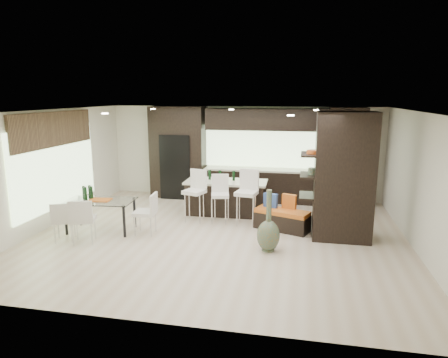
% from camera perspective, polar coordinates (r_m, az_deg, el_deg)
% --- Properties ---
extents(ground, '(8.00, 8.00, 0.00)m').
position_cam_1_polar(ground, '(8.83, -0.76, -8.12)').
color(ground, '#C6B198').
rests_on(ground, ground).
extents(back_wall, '(8.00, 0.02, 2.70)m').
position_cam_1_polar(back_wall, '(11.86, 2.73, 3.80)').
color(back_wall, silver).
rests_on(back_wall, ground).
extents(left_wall, '(0.02, 7.00, 2.70)m').
position_cam_1_polar(left_wall, '(10.07, -23.66, 1.34)').
color(left_wall, silver).
rests_on(left_wall, ground).
extents(right_wall, '(0.02, 7.00, 2.70)m').
position_cam_1_polar(right_wall, '(8.59, 26.31, -0.58)').
color(right_wall, silver).
rests_on(right_wall, ground).
extents(ceiling, '(8.00, 7.00, 0.02)m').
position_cam_1_polar(ceiling, '(8.30, -0.82, 9.67)').
color(ceiling, white).
rests_on(ceiling, ground).
extents(window_left, '(0.04, 3.20, 1.90)m').
position_cam_1_polar(window_left, '(10.21, -22.85, 1.54)').
color(window_left, '#B2D199').
rests_on(window_left, left_wall).
extents(window_back, '(3.40, 0.04, 1.20)m').
position_cam_1_polar(window_back, '(11.72, 5.62, 4.65)').
color(window_back, '#B2D199').
rests_on(window_back, back_wall).
extents(stone_accent, '(0.08, 3.00, 0.80)m').
position_cam_1_polar(stone_accent, '(10.08, -23.12, 6.57)').
color(stone_accent, brown).
rests_on(stone_accent, left_wall).
extents(ceiling_spots, '(4.00, 3.00, 0.02)m').
position_cam_1_polar(ceiling_spots, '(8.54, -0.46, 9.60)').
color(ceiling_spots, white).
rests_on(ceiling_spots, ceiling).
extents(back_cabinetry, '(6.80, 0.68, 2.70)m').
position_cam_1_polar(back_cabinetry, '(11.47, 4.96, 3.49)').
color(back_cabinetry, black).
rests_on(back_cabinetry, ground).
extents(refrigerator, '(0.90, 0.68, 1.90)m').
position_cam_1_polar(refrigerator, '(11.98, -6.59, 1.88)').
color(refrigerator, black).
rests_on(refrigerator, ground).
extents(partition_column, '(1.20, 0.80, 2.70)m').
position_cam_1_polar(partition_column, '(8.72, 16.74, 0.33)').
color(partition_column, black).
rests_on(partition_column, ground).
extents(kitchen_island, '(2.08, 0.92, 0.86)m').
position_cam_1_polar(kitchen_island, '(10.31, 0.30, -2.64)').
color(kitchen_island, black).
rests_on(kitchen_island, ground).
extents(stool_left, '(0.57, 0.57, 1.01)m').
position_cam_1_polar(stool_left, '(9.71, -4.25, -3.15)').
color(stool_left, silver).
rests_on(stool_left, ground).
extents(stool_mid, '(0.49, 0.49, 0.94)m').
position_cam_1_polar(stool_mid, '(9.59, -0.55, -3.54)').
color(stool_mid, silver).
rests_on(stool_mid, ground).
extents(stool_right, '(0.54, 0.54, 1.06)m').
position_cam_1_polar(stool_right, '(9.44, 3.20, -3.43)').
color(stool_right, silver).
rests_on(stool_right, ground).
extents(bench, '(1.32, 0.88, 0.47)m').
position_cam_1_polar(bench, '(9.23, 8.29, -5.79)').
color(bench, black).
rests_on(bench, ground).
extents(floor_vase, '(0.51, 0.51, 1.24)m').
position_cam_1_polar(floor_vase, '(7.88, 6.39, -5.93)').
color(floor_vase, '#4A563E').
rests_on(floor_vase, ground).
extents(dining_table, '(1.55, 0.95, 0.72)m').
position_cam_1_polar(dining_table, '(9.45, -17.15, -5.03)').
color(dining_table, white).
rests_on(dining_table, ground).
extents(chair_near, '(0.60, 0.60, 0.87)m').
position_cam_1_polar(chair_near, '(8.82, -19.43, -5.86)').
color(chair_near, silver).
rests_on(chair_near, ground).
extents(chair_far, '(0.55, 0.55, 0.79)m').
position_cam_1_polar(chair_far, '(9.09, -21.87, -5.80)').
color(chair_far, silver).
rests_on(chair_far, ground).
extents(chair_end, '(0.50, 0.50, 0.85)m').
position_cam_1_polar(chair_end, '(8.99, -11.22, -5.13)').
color(chair_end, silver).
rests_on(chair_end, ground).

